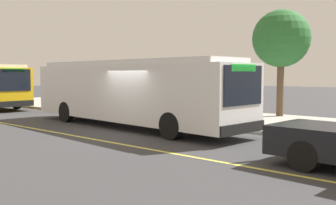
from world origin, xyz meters
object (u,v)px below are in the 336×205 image
object	(u,v)px
transit_bus_main	(131,91)
route_sign_post	(174,82)
waiting_bench	(168,104)
pedestrian_commuter	(160,97)

from	to	relation	value
transit_bus_main	route_sign_post	size ratio (longest dim) A/B	4.35
route_sign_post	transit_bus_main	bearing A→B (deg)	-91.85
transit_bus_main	route_sign_post	world-z (taller)	same
transit_bus_main	waiting_bench	size ratio (longest dim) A/B	7.61
transit_bus_main	waiting_bench	xyz separation A→B (m)	(-1.92, 4.66, -0.99)
waiting_bench	pedestrian_commuter	bearing A→B (deg)	-83.46
waiting_bench	transit_bus_main	bearing A→B (deg)	-67.60
transit_bus_main	pedestrian_commuter	xyz separation A→B (m)	(-1.83, 3.86, -0.50)
transit_bus_main	route_sign_post	bearing A→B (deg)	88.15
pedestrian_commuter	waiting_bench	bearing A→B (deg)	96.54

